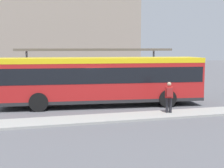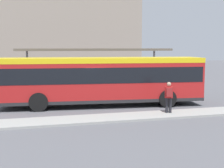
# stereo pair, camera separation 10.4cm
# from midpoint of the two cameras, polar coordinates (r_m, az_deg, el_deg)

# --- Properties ---
(ground_plane) EXTENTS (120.00, 120.00, 0.00)m
(ground_plane) POSITION_cam_midpoint_polar(r_m,az_deg,el_deg) (19.67, -1.60, -3.98)
(ground_plane) COLOR #5B5B60
(curb_island) EXTENTS (13.58, 1.80, 0.12)m
(curb_island) POSITION_cam_midpoint_polar(r_m,az_deg,el_deg) (16.36, 4.05, -5.97)
(curb_island) COLOR #9E9E99
(curb_island) RESTS_ON ground_plane
(city_bus) EXTENTS (12.61, 3.70, 3.02)m
(city_bus) POSITION_cam_midpoint_polar(r_m,az_deg,el_deg) (19.42, -1.59, 1.15)
(city_bus) COLOR red
(city_bus) RESTS_ON ground_plane
(pedestrian_waiting) EXTENTS (0.47, 0.51, 1.68)m
(pedestrian_waiting) POSITION_cam_midpoint_polar(r_m,az_deg,el_deg) (17.06, 10.53, -2.05)
(pedestrian_waiting) COLOR #232328
(pedestrian_waiting) RESTS_ON curb_island
(station_shelter) EXTENTS (12.11, 3.15, 3.57)m
(station_shelter) POSITION_cam_midpoint_polar(r_m,az_deg,el_deg) (24.90, -3.20, 6.20)
(station_shelter) COLOR #706656
(station_shelter) RESTS_ON ground_plane
(potted_planter_near_shelter) EXTENTS (0.85, 0.85, 1.22)m
(potted_planter_near_shelter) POSITION_cam_midpoint_polar(r_m,az_deg,el_deg) (23.17, 0.26, -0.79)
(potted_planter_near_shelter) COLOR slate
(potted_planter_near_shelter) RESTS_ON ground_plane
(station_building) EXTENTS (26.29, 11.49, 12.11)m
(station_building) POSITION_cam_midpoint_polar(r_m,az_deg,el_deg) (44.68, -13.41, 9.59)
(station_building) COLOR gray
(station_building) RESTS_ON ground_plane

